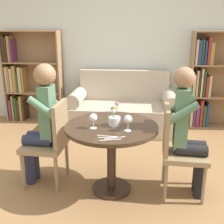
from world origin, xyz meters
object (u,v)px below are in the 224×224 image
(bookshelf_left, at_px, (26,80))
(bookshelf_right, at_px, (211,82))
(flower_vase, at_px, (114,119))
(person_right, at_px, (188,131))
(wine_glass_right, at_px, (128,120))
(couch, at_px, (123,110))
(chair_right, at_px, (177,147))
(wine_glass_left, at_px, (93,118))
(person_left, at_px, (42,121))
(chair_left, at_px, (51,140))

(bookshelf_left, relative_size, bookshelf_right, 1.00)
(flower_vase, bearing_deg, bookshelf_left, 129.81)
(person_right, distance_m, wine_glass_right, 0.61)
(bookshelf_left, relative_size, person_right, 1.21)
(couch, bearing_deg, flower_vase, -89.07)
(chair_right, height_order, wine_glass_left, chair_right)
(bookshelf_right, distance_m, wine_glass_left, 2.66)
(person_right, bearing_deg, chair_right, 88.23)
(person_right, bearing_deg, wine_glass_left, 100.01)
(chair_right, bearing_deg, flower_vase, 95.16)
(person_left, bearing_deg, flower_vase, 85.90)
(couch, relative_size, wine_glass_left, 11.59)
(bookshelf_right, xyz_separation_m, person_right, (-0.67, -2.03, -0.07))
(bookshelf_right, relative_size, wine_glass_right, 10.15)
(bookshelf_left, bearing_deg, bookshelf_right, -0.01)
(chair_right, xyz_separation_m, wine_glass_right, (-0.48, -0.16, 0.32))
(chair_left, xyz_separation_m, flower_vase, (0.67, -0.08, 0.28))
(chair_right, relative_size, wine_glass_left, 6.22)
(bookshelf_right, height_order, wine_glass_right, bookshelf_right)
(couch, xyz_separation_m, person_left, (-0.73, -1.69, 0.38))
(person_left, relative_size, wine_glass_right, 8.44)
(bookshelf_left, height_order, wine_glass_right, bookshelf_left)
(bookshelf_right, xyz_separation_m, person_left, (-2.13, -1.96, -0.05))
(bookshelf_right, relative_size, chair_right, 1.72)
(wine_glass_right, distance_m, flower_vase, 0.19)
(couch, height_order, chair_left, couch)
(bookshelf_right, height_order, chair_left, bookshelf_right)
(person_right, bearing_deg, flower_vase, 94.29)
(wine_glass_right, bearing_deg, person_left, 166.26)
(bookshelf_left, height_order, person_right, bookshelf_left)
(bookshelf_right, distance_m, chair_right, 2.18)
(person_left, bearing_deg, couch, 159.41)
(person_left, xyz_separation_m, flower_vase, (0.76, -0.09, 0.08))
(person_left, bearing_deg, chair_left, 88.06)
(couch, height_order, flower_vase, flower_vase)
(wine_glass_right, bearing_deg, wine_glass_left, 174.32)
(couch, distance_m, bookshelf_right, 1.49)
(person_left, bearing_deg, chair_right, 90.10)
(couch, height_order, bookshelf_right, bookshelf_right)
(bookshelf_right, bearing_deg, wine_glass_left, -126.08)
(chair_left, height_order, wine_glass_right, chair_left)
(chair_left, xyz_separation_m, wine_glass_right, (0.81, -0.21, 0.32))
(bookshelf_right, distance_m, flower_vase, 2.47)
(couch, distance_m, flower_vase, 1.84)
(person_right, relative_size, wine_glass_right, 8.42)
(person_left, bearing_deg, wine_glass_right, 78.99)
(couch, xyz_separation_m, bookshelf_right, (1.40, 0.27, 0.43))
(person_right, height_order, wine_glass_right, person_right)
(person_right, bearing_deg, chair_left, 89.98)
(person_right, relative_size, flower_vase, 5.36)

